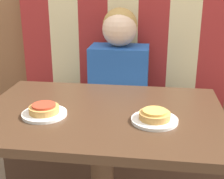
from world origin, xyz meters
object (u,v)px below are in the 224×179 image
Objects in this scene: person at (119,64)px; pizza_right at (155,115)px; plate_left at (44,114)px; plate_right at (154,120)px; pizza_left at (44,109)px.

pizza_right is at bearing -73.10° from person.
person is at bearing 73.10° from plate_left.
plate_right is (0.22, -0.71, -0.03)m from person.
pizza_right is (0.43, 0.00, 0.02)m from plate_left.
plate_right is 1.50× the size of pizza_right.
plate_left is 0.43m from plate_right.
plate_left is at bearing 180.00° from plate_right.
plate_right is at bearing 0.00° from pizza_right.
person is 0.74m from pizza_left.
pizza_right is at bearing 0.00° from plate_right.
pizza_right is (0.43, 0.00, 0.00)m from pizza_left.
plate_right is (0.43, 0.00, 0.00)m from plate_left.
plate_right is 0.02m from pizza_right.
plate_right is at bearing 0.00° from plate_left.
person is at bearing 106.90° from pizza_right.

